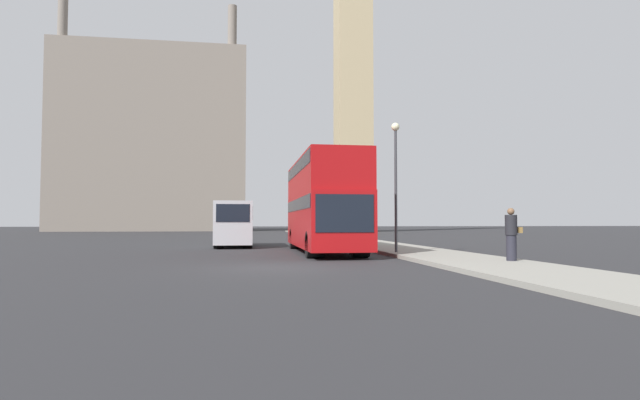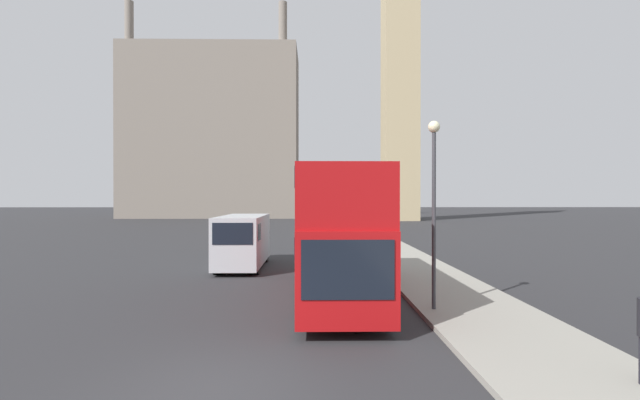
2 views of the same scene
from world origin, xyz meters
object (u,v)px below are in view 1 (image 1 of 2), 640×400
object	(u,v)px
red_double_decker_bus	(324,201)
street_lamp	(396,167)
white_van	(234,223)
clock_tower	(353,18)
pedestrian	(511,234)

from	to	relation	value
red_double_decker_bus	street_lamp	size ratio (longest dim) A/B	1.80
red_double_decker_bus	white_van	bearing A→B (deg)	125.67
clock_tower	red_double_decker_bus	size ratio (longest dim) A/B	6.33
red_double_decker_bus	street_lamp	world-z (taller)	street_lamp
red_double_decker_bus	pedestrian	xyz separation A→B (m)	(5.25, -7.79, -1.42)
red_double_decker_bus	clock_tower	bearing A→B (deg)	76.09
white_van	street_lamp	bearing A→B (deg)	-49.89
clock_tower	street_lamp	size ratio (longest dim) A/B	11.40
clock_tower	white_van	size ratio (longest dim) A/B	11.62
red_double_decker_bus	pedestrian	bearing A→B (deg)	-56.03
red_double_decker_bus	street_lamp	xyz separation A→B (m)	(2.83, -2.46, 1.44)
white_van	street_lamp	world-z (taller)	street_lamp
white_van	red_double_decker_bus	bearing A→B (deg)	-54.33
clock_tower	street_lamp	xyz separation A→B (m)	(-9.85, -53.68, -29.46)
clock_tower	white_van	xyz separation A→B (m)	(-17.06, -45.12, -31.96)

